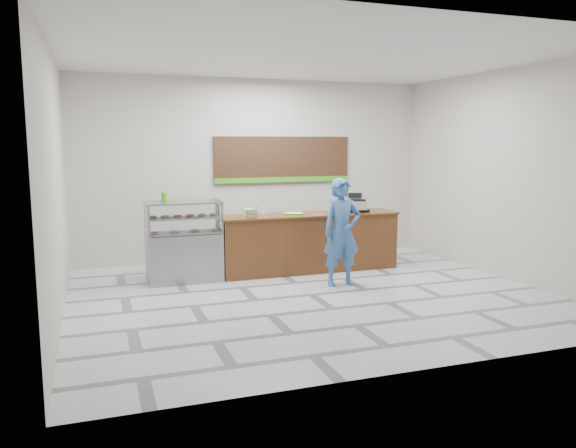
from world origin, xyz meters
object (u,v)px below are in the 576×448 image
object	(u,v)px
display_case	(184,240)
customer	(342,232)
sales_counter	(309,242)
serving_tray	(293,213)
cash_register	(356,205)

from	to	relation	value
display_case	customer	xyz separation A→B (m)	(2.34, -1.14, 0.19)
sales_counter	customer	bearing A→B (deg)	-83.78
sales_counter	serving_tray	bearing A→B (deg)	171.31
customer	serving_tray	bearing A→B (deg)	110.47
sales_counter	cash_register	bearing A→B (deg)	-1.70
customer	sales_counter	bearing A→B (deg)	98.13
sales_counter	customer	size ratio (longest dim) A/B	1.89
sales_counter	customer	distance (m)	1.20
sales_counter	serving_tray	xyz separation A→B (m)	(-0.27, 0.04, 0.52)
display_case	serving_tray	xyz separation A→B (m)	(1.95, 0.04, 0.36)
cash_register	customer	size ratio (longest dim) A/B	0.29
cash_register	customer	xyz separation A→B (m)	(-0.79, -1.11, -0.30)
display_case	cash_register	size ratio (longest dim) A/B	2.69
cash_register	customer	world-z (taller)	customer
customer	cash_register	bearing A→B (deg)	56.56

